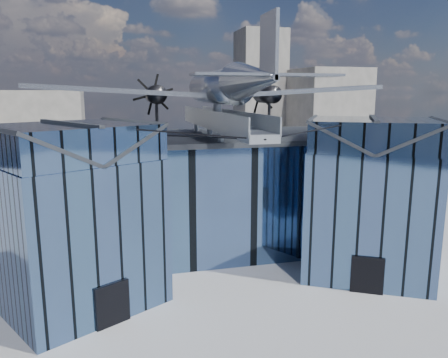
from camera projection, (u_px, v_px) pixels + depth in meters
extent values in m
plane|color=#959599|center=(231.00, 279.00, 32.37)|extent=(120.00, 120.00, 0.00)
cube|color=#44618B|center=(205.00, 191.00, 40.00)|extent=(28.00, 14.00, 9.50)
cube|color=#292D32|center=(205.00, 137.00, 39.04)|extent=(28.00, 14.00, 0.40)
cube|color=#44618B|center=(77.00, 233.00, 27.94)|extent=(11.79, 11.43, 9.50)
cube|color=#44618B|center=(71.00, 142.00, 26.81)|extent=(11.56, 11.20, 2.20)
cube|color=#292D32|center=(34.00, 145.00, 25.27)|extent=(7.98, 9.23, 2.40)
cube|color=#292D32|center=(104.00, 139.00, 28.35)|extent=(7.98, 9.23, 2.40)
cube|color=#292D32|center=(69.00, 123.00, 26.58)|extent=(4.30, 7.10, 0.18)
cube|color=black|center=(112.00, 304.00, 25.77)|extent=(2.03, 1.32, 2.60)
cube|color=black|center=(137.00, 219.00, 31.03)|extent=(0.34, 0.34, 9.50)
cube|color=#44618B|center=(368.00, 211.00, 33.04)|extent=(11.79, 11.43, 9.50)
cube|color=#44618B|center=(373.00, 134.00, 31.91)|extent=(11.56, 11.20, 2.20)
cube|color=#292D32|center=(341.00, 134.00, 32.50)|extent=(7.98, 9.23, 2.40)
cube|color=#292D32|center=(406.00, 135.00, 31.31)|extent=(7.98, 9.23, 2.40)
cube|color=#292D32|center=(374.00, 118.00, 31.68)|extent=(4.30, 7.10, 0.18)
cube|color=black|center=(367.00, 275.00, 29.89)|extent=(2.03, 1.32, 2.60)
cube|color=black|center=(308.00, 207.00, 34.23)|extent=(0.34, 0.34, 9.50)
cube|color=#969CA2|center=(219.00, 126.00, 33.54)|extent=(1.80, 21.00, 0.50)
cube|color=#969CA2|center=(208.00, 117.00, 33.19)|extent=(0.08, 21.00, 1.10)
cube|color=#969CA2|center=(230.00, 117.00, 33.63)|extent=(0.08, 21.00, 1.10)
cylinder|color=#969CA2|center=(196.00, 126.00, 42.70)|extent=(0.44, 0.44, 1.35)
cylinder|color=#969CA2|center=(209.00, 131.00, 36.99)|extent=(0.44, 0.44, 1.35)
cylinder|color=#969CA2|center=(221.00, 135.00, 33.19)|extent=(0.44, 0.44, 1.35)
cylinder|color=#969CA2|center=(218.00, 113.00, 33.83)|extent=(0.70, 0.70, 1.40)
cylinder|color=black|center=(161.00, 131.00, 25.08)|extent=(10.55, 6.08, 0.69)
cylinder|color=black|center=(328.00, 128.00, 27.62)|extent=(10.55, 6.08, 0.69)
cylinder|color=black|center=(185.00, 136.00, 31.01)|extent=(6.09, 17.04, 1.19)
cylinder|color=black|center=(265.00, 134.00, 32.47)|extent=(6.09, 17.04, 1.19)
cylinder|color=#A7ACB4|center=(218.00, 87.00, 33.45)|extent=(2.50, 11.00, 2.50)
sphere|color=#A7ACB4|center=(203.00, 88.00, 38.68)|extent=(2.50, 2.50, 2.50)
cube|color=black|center=(205.00, 80.00, 37.59)|extent=(1.60, 1.40, 0.50)
cone|color=#A7ACB4|center=(254.00, 80.00, 24.84)|extent=(2.50, 7.00, 2.50)
cube|color=#A7ACB4|center=(269.00, 47.00, 22.34)|extent=(0.18, 2.40, 3.40)
cube|color=#A7ACB4|center=(268.00, 75.00, 22.71)|extent=(8.00, 1.80, 0.14)
cube|color=#A7ACB4|center=(124.00, 91.00, 32.76)|extent=(14.00, 3.20, 1.08)
cylinder|color=black|center=(155.00, 95.00, 33.96)|extent=(1.44, 3.20, 1.44)
cone|color=black|center=(153.00, 94.00, 35.67)|extent=(0.70, 0.70, 0.70)
cube|color=black|center=(153.00, 94.00, 35.81)|extent=(1.05, 0.06, 3.33)
cube|color=black|center=(153.00, 94.00, 35.81)|extent=(2.53, 0.06, 2.53)
cube|color=black|center=(153.00, 94.00, 35.81)|extent=(3.33, 0.06, 1.05)
cylinder|color=black|center=(157.00, 111.00, 33.63)|extent=(0.24, 0.24, 1.75)
cube|color=#A7ACB4|center=(297.00, 91.00, 36.16)|extent=(14.00, 3.20, 1.08)
cylinder|color=black|center=(267.00, 94.00, 36.19)|extent=(1.44, 3.20, 1.44)
cone|color=black|center=(260.00, 94.00, 37.90)|extent=(0.70, 0.70, 0.70)
cube|color=black|center=(259.00, 94.00, 38.05)|extent=(1.05, 0.06, 3.33)
cube|color=black|center=(259.00, 94.00, 38.05)|extent=(2.53, 0.06, 2.53)
cube|color=black|center=(259.00, 94.00, 38.05)|extent=(3.33, 0.06, 1.05)
cylinder|color=black|center=(269.00, 110.00, 35.86)|extent=(0.24, 0.24, 1.75)
cube|color=slate|center=(326.00, 117.00, 84.01)|extent=(12.00, 14.00, 18.00)
cube|color=slate|center=(44.00, 130.00, 78.43)|extent=(14.00, 10.00, 14.00)
cube|color=slate|center=(260.00, 96.00, 90.31)|extent=(9.00, 9.00, 26.00)
cylinder|color=black|center=(429.00, 196.00, 52.02)|extent=(0.53, 0.53, 2.95)
sphere|color=#264618|center=(431.00, 174.00, 51.50)|extent=(5.02, 5.02, 3.86)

